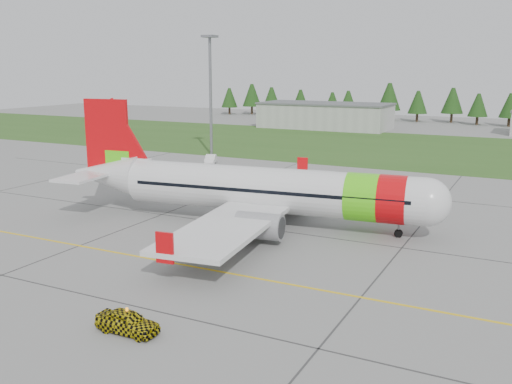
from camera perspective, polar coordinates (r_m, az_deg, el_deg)
The scene contains 9 objects.
ground at distance 36.80m, azimuth -8.80°, elevation -11.96°, with size 320.00×320.00×0.00m, color gray.
aircraft at distance 55.38m, azimuth 0.47°, elevation 0.21°, with size 39.09×36.27×11.85m.
follow_me_car at distance 34.08m, azimuth -12.83°, elevation -10.55°, with size 1.59×1.35×3.95m, color #CAB80B.
service_van at distance 91.13m, azimuth -4.58°, elevation 4.21°, with size 1.56×1.47×4.46m, color white.
grass_strip at distance 111.87m, azimuth 16.44°, elevation 4.11°, with size 320.00×50.00×0.03m, color #30561E.
taxi_guideline at distance 43.02m, azimuth -2.54°, elevation -8.14°, with size 120.00×0.25×0.02m, color gold.
hangar_west at distance 146.35m, azimuth 6.92°, elevation 7.53°, with size 32.00×14.00×6.00m, color #A8A8A3.
floodlight_mast at distance 99.76m, azimuth -4.56°, elevation 9.40°, with size 0.50×0.50×20.00m, color slate.
treeline at distance 166.55m, azimuth 20.19°, elevation 8.13°, with size 160.00×8.00×10.00m, color #1C3F14, non-canonical shape.
Camera 1 is at (19.89, -27.05, 15.05)m, focal length 40.00 mm.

